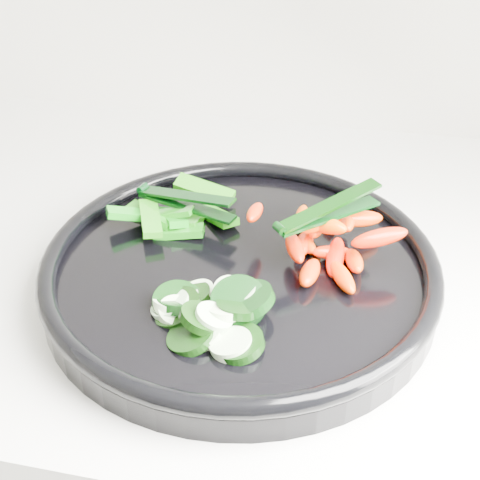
# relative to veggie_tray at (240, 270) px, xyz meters

# --- Properties ---
(veggie_tray) EXTENTS (0.49, 0.49, 0.04)m
(veggie_tray) POSITION_rel_veggie_tray_xyz_m (0.00, 0.00, 0.00)
(veggie_tray) COLOR black
(veggie_tray) RESTS_ON counter
(cucumber_pile) EXTENTS (0.12, 0.11, 0.04)m
(cucumber_pile) POSITION_rel_veggie_tray_xyz_m (-0.02, -0.08, 0.01)
(cucumber_pile) COLOR black
(cucumber_pile) RESTS_ON veggie_tray
(carrot_pile) EXTENTS (0.16, 0.15, 0.06)m
(carrot_pile) POSITION_rel_veggie_tray_xyz_m (0.08, 0.04, 0.02)
(carrot_pile) COLOR red
(carrot_pile) RESTS_ON veggie_tray
(pepper_pile) EXTENTS (0.14, 0.11, 0.04)m
(pepper_pile) POSITION_rel_veggie_tray_xyz_m (-0.08, 0.06, 0.01)
(pepper_pile) COLOR #116F0A
(pepper_pile) RESTS_ON veggie_tray
(tong_carrot) EXTENTS (0.09, 0.09, 0.02)m
(tong_carrot) POSITION_rel_veggie_tray_xyz_m (0.07, 0.03, 0.05)
(tong_carrot) COLOR black
(tong_carrot) RESTS_ON carrot_pile
(tong_pepper) EXTENTS (0.11, 0.05, 0.02)m
(tong_pepper) POSITION_rel_veggie_tray_xyz_m (-0.07, 0.06, 0.03)
(tong_pepper) COLOR black
(tong_pepper) RESTS_ON pepper_pile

